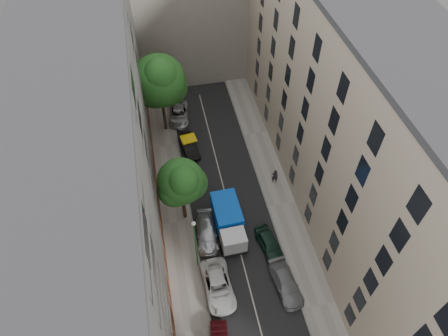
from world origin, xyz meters
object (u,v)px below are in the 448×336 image
object	(u,v)px
car_left_6	(179,114)
tree_far	(160,83)
car_right_1	(286,284)
lamp_post	(195,240)
pedestrian	(275,176)
tarp_truck	(229,221)
tree_mid	(182,183)
car_left_4	(193,175)
car_left_5	(189,146)
car_left_2	(218,286)
car_right_2	(269,244)
car_left_3	(207,233)

from	to	relation	value
car_left_6	tree_far	world-z (taller)	tree_far
car_right_1	lamp_post	bearing A→B (deg)	146.85
car_left_6	pedestrian	size ratio (longest dim) A/B	2.75
tarp_truck	car_right_1	xyz separation A→B (m)	(3.75, -6.92, -0.87)
tree_mid	tree_far	bearing A→B (deg)	92.20
car_left_4	car_left_5	xyz separation A→B (m)	(0.25, 4.47, 0.07)
car_left_2	tree_mid	distance (m)	9.69
tree_mid	tree_far	size ratio (longest dim) A/B	0.78
car_left_4	tree_far	xyz separation A→B (m)	(-1.97, 8.49, 6.45)
car_right_2	tree_mid	world-z (taller)	tree_mid
car_left_2	car_left_6	distance (m)	23.52
car_left_5	pedestrian	size ratio (longest dim) A/B	2.38
tree_far	pedestrian	world-z (taller)	tree_far
car_left_3	lamp_post	size ratio (longest dim) A/B	0.69
car_left_2	car_left_6	xyz separation A→B (m)	(-0.48, 23.52, -0.04)
car_right_1	pedestrian	bearing A→B (deg)	72.20
car_left_6	tree_far	bearing A→B (deg)	-127.11
tarp_truck	car_left_5	xyz separation A→B (m)	(-2.20, 11.74, -0.83)
tarp_truck	tree_mid	distance (m)	6.08
pedestrian	car_left_4	bearing A→B (deg)	0.22
car_left_3	tree_mid	xyz separation A→B (m)	(-1.70, 2.60, 4.92)
pedestrian	car_left_5	bearing A→B (deg)	-23.80
car_left_3	lamp_post	world-z (taller)	lamp_post
car_left_5	car_right_2	bearing A→B (deg)	-76.91
car_left_6	pedestrian	xyz separation A→B (m)	(8.86, -12.60, 0.37)
car_right_1	car_right_2	distance (m)	4.21
car_left_5	car_right_1	world-z (taller)	car_left_5
car_left_2	tree_far	xyz separation A→B (m)	(-2.22, 21.69, 6.36)
car_right_1	pedestrian	distance (m)	12.16
tarp_truck	car_left_3	distance (m)	2.38
car_right_2	pedestrian	size ratio (longest dim) A/B	2.26
tarp_truck	lamp_post	size ratio (longest dim) A/B	0.87
tree_far	pedestrian	xyz separation A→B (m)	(10.60, -10.78, -6.03)
tree_far	pedestrian	size ratio (longest dim) A/B	5.62
car_left_5	car_right_1	bearing A→B (deg)	-80.40
tarp_truck	car_right_1	bearing A→B (deg)	-63.32
car_left_5	tree_mid	xyz separation A→B (m)	(-1.70, -9.47, 4.90)
car_left_5	pedestrian	xyz separation A→B (m)	(8.38, -6.76, 0.35)
tarp_truck	lamp_post	world-z (taller)	lamp_post
tarp_truck	car_right_2	world-z (taller)	tarp_truck
pedestrian	tree_far	bearing A→B (deg)	-30.40
car_left_4	tree_far	world-z (taller)	tree_far
lamp_post	car_right_1	bearing A→B (deg)	-26.90
car_right_1	pedestrian	world-z (taller)	pedestrian
tree_far	lamp_post	world-z (taller)	tree_far
car_right_2	pedestrian	xyz separation A→B (m)	(2.78, 7.71, 0.36)
car_left_2	lamp_post	bearing A→B (deg)	115.17
car_left_2	tree_mid	world-z (taller)	tree_mid
tarp_truck	lamp_post	xyz separation A→B (m)	(-3.60, -3.19, 2.89)
car_left_3	tree_mid	distance (m)	5.82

